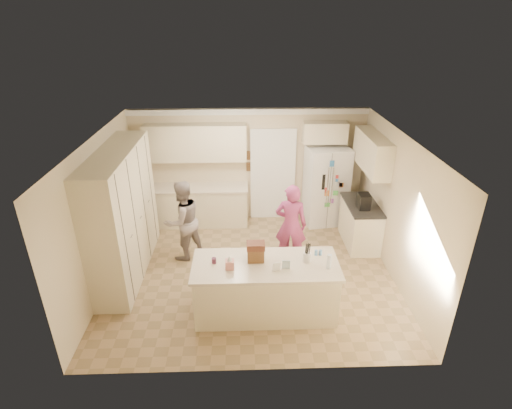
{
  "coord_description": "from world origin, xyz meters",
  "views": [
    {
      "loc": [
        -0.12,
        -6.26,
        4.43
      ],
      "look_at": [
        0.1,
        0.35,
        1.25
      ],
      "focal_mm": 28.0,
      "sensor_mm": 36.0,
      "label": 1
    }
  ],
  "objects_px": {
    "refrigerator": "(326,186)",
    "tissue_box": "(230,264)",
    "teen_boy": "(183,221)",
    "dollhouse_body": "(256,254)",
    "island_base": "(265,289)",
    "coffee_maker": "(364,201)",
    "utensil_crock": "(307,257)",
    "teen_girl": "(291,225)"
  },
  "relations": [
    {
      "from": "coffee_maker",
      "to": "utensil_crock",
      "type": "bearing_deg",
      "value": -127.12
    },
    {
      "from": "utensil_crock",
      "to": "teen_girl",
      "type": "distance_m",
      "value": 1.4
    },
    {
      "from": "coffee_maker",
      "to": "teen_boy",
      "type": "bearing_deg",
      "value": -176.65
    },
    {
      "from": "refrigerator",
      "to": "teen_girl",
      "type": "distance_m",
      "value": 1.93
    },
    {
      "from": "teen_boy",
      "to": "coffee_maker",
      "type": "bearing_deg",
      "value": 142.89
    },
    {
      "from": "coffee_maker",
      "to": "island_base",
      "type": "relative_size",
      "value": 0.14
    },
    {
      "from": "island_base",
      "to": "dollhouse_body",
      "type": "distance_m",
      "value": 0.62
    },
    {
      "from": "utensil_crock",
      "to": "tissue_box",
      "type": "bearing_deg",
      "value": -172.87
    },
    {
      "from": "refrigerator",
      "to": "tissue_box",
      "type": "bearing_deg",
      "value": -131.63
    },
    {
      "from": "refrigerator",
      "to": "coffee_maker",
      "type": "distance_m",
      "value": 1.31
    },
    {
      "from": "tissue_box",
      "to": "island_base",
      "type": "bearing_deg",
      "value": 10.3
    },
    {
      "from": "utensil_crock",
      "to": "teen_boy",
      "type": "height_order",
      "value": "teen_boy"
    },
    {
      "from": "tissue_box",
      "to": "dollhouse_body",
      "type": "height_order",
      "value": "dollhouse_body"
    },
    {
      "from": "coffee_maker",
      "to": "island_base",
      "type": "xyz_separation_m",
      "value": [
        -2.05,
        -1.9,
        -0.63
      ]
    },
    {
      "from": "dollhouse_body",
      "to": "teen_girl",
      "type": "relative_size",
      "value": 0.16
    },
    {
      "from": "refrigerator",
      "to": "dollhouse_body",
      "type": "bearing_deg",
      "value": -127.87
    },
    {
      "from": "tissue_box",
      "to": "dollhouse_body",
      "type": "bearing_deg",
      "value": 26.57
    },
    {
      "from": "utensil_crock",
      "to": "tissue_box",
      "type": "relative_size",
      "value": 1.07
    },
    {
      "from": "utensil_crock",
      "to": "teen_boy",
      "type": "xyz_separation_m",
      "value": [
        -2.16,
        1.64,
        -0.19
      ]
    },
    {
      "from": "utensil_crock",
      "to": "dollhouse_body",
      "type": "distance_m",
      "value": 0.8
    },
    {
      "from": "tissue_box",
      "to": "teen_boy",
      "type": "bearing_deg",
      "value": 118.13
    },
    {
      "from": "refrigerator",
      "to": "teen_boy",
      "type": "height_order",
      "value": "refrigerator"
    },
    {
      "from": "dollhouse_body",
      "to": "island_base",
      "type": "bearing_deg",
      "value": -33.69
    },
    {
      "from": "island_base",
      "to": "teen_girl",
      "type": "distance_m",
      "value": 1.58
    },
    {
      "from": "coffee_maker",
      "to": "teen_boy",
      "type": "relative_size",
      "value": 0.19
    },
    {
      "from": "coffee_maker",
      "to": "refrigerator",
      "type": "bearing_deg",
      "value": 113.18
    },
    {
      "from": "utensil_crock",
      "to": "dollhouse_body",
      "type": "height_order",
      "value": "dollhouse_body"
    },
    {
      "from": "teen_boy",
      "to": "refrigerator",
      "type": "bearing_deg",
      "value": 164.23
    },
    {
      "from": "refrigerator",
      "to": "dollhouse_body",
      "type": "xyz_separation_m",
      "value": [
        -1.69,
        -2.99,
        0.14
      ]
    },
    {
      "from": "coffee_maker",
      "to": "tissue_box",
      "type": "bearing_deg",
      "value": -142.43
    },
    {
      "from": "coffee_maker",
      "to": "tissue_box",
      "type": "xyz_separation_m",
      "value": [
        -2.6,
        -2.0,
        -0.07
      ]
    },
    {
      "from": "teen_girl",
      "to": "dollhouse_body",
      "type": "bearing_deg",
      "value": 72.61
    },
    {
      "from": "island_base",
      "to": "teen_boy",
      "type": "xyz_separation_m",
      "value": [
        -1.51,
        1.69,
        0.37
      ]
    },
    {
      "from": "coffee_maker",
      "to": "teen_boy",
      "type": "height_order",
      "value": "teen_boy"
    },
    {
      "from": "utensil_crock",
      "to": "teen_girl",
      "type": "height_order",
      "value": "teen_girl"
    },
    {
      "from": "island_base",
      "to": "dollhouse_body",
      "type": "xyz_separation_m",
      "value": [
        -0.15,
        0.1,
        0.6
      ]
    },
    {
      "from": "refrigerator",
      "to": "dollhouse_body",
      "type": "relative_size",
      "value": 6.92
    },
    {
      "from": "tissue_box",
      "to": "coffee_maker",
      "type": "bearing_deg",
      "value": 37.57
    },
    {
      "from": "dollhouse_body",
      "to": "teen_boy",
      "type": "distance_m",
      "value": 2.1
    },
    {
      "from": "island_base",
      "to": "dollhouse_body",
      "type": "height_order",
      "value": "dollhouse_body"
    },
    {
      "from": "coffee_maker",
      "to": "tissue_box",
      "type": "height_order",
      "value": "coffee_maker"
    },
    {
      "from": "tissue_box",
      "to": "dollhouse_body",
      "type": "relative_size",
      "value": 0.54
    }
  ]
}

